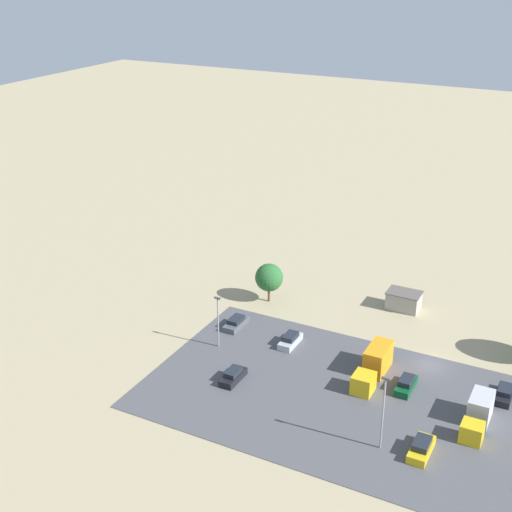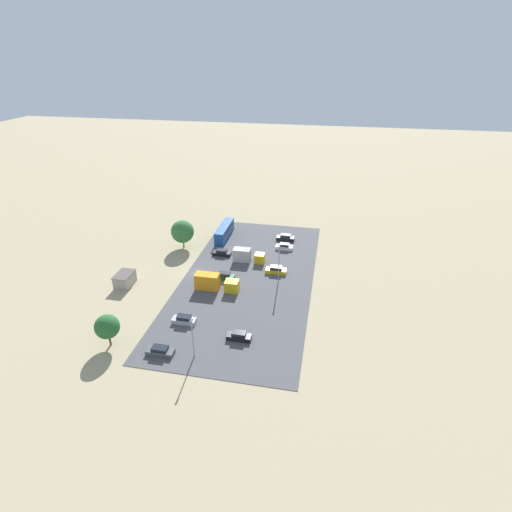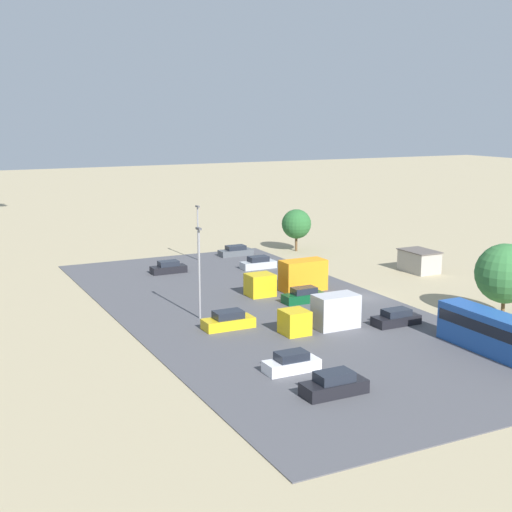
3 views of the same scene
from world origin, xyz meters
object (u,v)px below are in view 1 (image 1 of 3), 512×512
shed_building (404,300)px  parked_truck_0 (374,365)px  parked_car_0 (421,448)px  parked_truck_1 (478,414)px  parked_car_5 (290,340)px  parked_car_6 (233,376)px  parked_car_2 (236,323)px  parked_car_3 (406,385)px  parked_car_1 (504,394)px

shed_building → parked_truck_0: parked_truck_0 is taller
parked_car_0 → parked_truck_1: parked_truck_1 is taller
parked_truck_0 → parked_car_0: bearing=128.2°
parked_car_5 → parked_truck_0: (-12.40, 2.19, 0.91)m
shed_building → parked_truck_0: size_ratio=0.53×
parked_car_6 → parked_truck_0: size_ratio=0.47×
parked_car_0 → parked_truck_0: bearing=-51.8°
parked_car_6 → parked_truck_1: 28.93m
shed_building → parked_car_2: shed_building is taller
shed_building → parked_truck_1: bearing=123.4°
parked_truck_0 → parked_car_3: bearing=167.7°
shed_building → parked_car_0: bearing=109.9°
parked_car_1 → parked_car_5: bearing=-179.1°
parked_car_0 → parked_truck_0: size_ratio=0.51×
parked_car_5 → parked_truck_0: bearing=170.0°
parked_car_0 → parked_car_2: 34.00m
shed_building → parked_car_0: shed_building is taller
parked_car_2 → parked_truck_0: size_ratio=0.50×
parked_car_1 → parked_truck_1: bearing=-104.9°
parked_car_0 → parked_car_6: (24.30, -2.92, -0.05)m
parked_car_6 → parked_truck_0: 17.47m
parked_car_0 → parked_car_3: (4.85, -10.84, -0.02)m
parked_car_0 → parked_car_3: 11.88m
parked_car_2 → parked_car_5: bearing=173.8°
shed_building → parked_truck_1: size_ratio=0.66×
parked_car_5 → parked_car_0: bearing=147.2°
parked_car_0 → parked_car_5: 25.81m
parked_car_0 → parked_car_1: 15.62m
parked_car_3 → parked_car_0: bearing=114.1°
parked_car_2 → parked_car_3: 26.00m
shed_building → parked_car_6: 31.15m
parked_car_3 → parked_truck_0: 4.63m
shed_building → parked_car_6: (13.03, 28.29, -0.66)m
parked_car_1 → parked_truck_1: size_ratio=0.61×
parked_car_1 → parked_car_5: 27.71m
parked_car_5 → parked_truck_1: (-25.91, 6.33, 0.77)m
parked_car_6 → parked_car_5: bearing=-103.3°
shed_building → parked_truck_1: parked_truck_1 is taller
parked_car_0 → shed_building: bearing=-70.1°
parked_truck_1 → shed_building: bearing=-56.6°
parked_car_6 → parked_car_2: bearing=-62.7°
parked_truck_0 → parked_car_2: bearing=-8.4°
parked_car_1 → parked_car_2: size_ratio=0.97×
parked_car_0 → parked_car_5: (21.69, -14.00, -0.03)m
parked_truck_0 → parked_car_1: bearing=-170.3°
parked_truck_0 → shed_building: bearing=-84.2°
parked_car_2 → parked_car_6: 13.56m
parked_car_2 → parked_truck_0: bearing=171.6°
parked_car_2 → parked_truck_0: 21.49m
shed_building → parked_car_5: 20.13m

